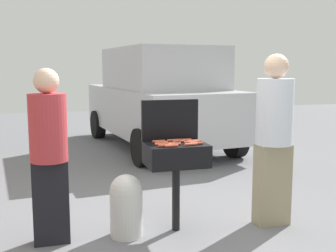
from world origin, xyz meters
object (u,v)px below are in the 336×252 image
at_px(hot_dog_9, 173,140).
at_px(hot_dog_0, 174,144).
at_px(hot_dog_12, 161,143).
at_px(bbq_grill, 176,158).
at_px(hot_dog_2, 190,142).
at_px(person_left, 49,150).
at_px(hot_dog_11, 172,146).
at_px(hot_dog_5, 161,142).
at_px(parked_minivan, 159,98).
at_px(hot_dog_4, 165,146).
at_px(propane_tank, 126,204).
at_px(person_right, 274,134).
at_px(hot_dog_1, 169,143).
at_px(hot_dog_13, 194,142).
at_px(hot_dog_15, 159,141).
at_px(hot_dog_14, 196,143).
at_px(hot_dog_10, 162,144).
at_px(hot_dog_3, 191,144).
at_px(hot_dog_6, 185,140).
at_px(hot_dog_7, 192,141).
at_px(hot_dog_8, 179,141).

bearing_deg(hot_dog_9, hot_dog_0, -104.65).
xyz_separation_m(hot_dog_9, hot_dog_12, (-0.16, -0.10, 0.00)).
relative_size(bbq_grill, hot_dog_12, 6.87).
distance_m(hot_dog_2, person_left, 1.35).
xyz_separation_m(hot_dog_11, hot_dog_12, (-0.05, 0.18, 0.00)).
height_order(hot_dog_5, parked_minivan, parked_minivan).
height_order(hot_dog_4, hot_dog_12, same).
height_order(propane_tank, person_right, person_right).
bearing_deg(hot_dog_1, person_right, -4.63).
distance_m(bbq_grill, hot_dog_12, 0.21).
distance_m(bbq_grill, hot_dog_13, 0.24).
bearing_deg(hot_dog_0, hot_dog_9, 75.35).
relative_size(hot_dog_15, parked_minivan, 0.03).
bearing_deg(hot_dog_13, hot_dog_4, -158.96).
xyz_separation_m(hot_dog_12, person_left, (-1.07, 0.01, -0.02)).
distance_m(hot_dog_13, person_left, 1.40).
bearing_deg(hot_dog_14, hot_dog_13, 86.85).
distance_m(hot_dog_1, hot_dog_4, 0.13).
relative_size(hot_dog_1, hot_dog_5, 1.00).
height_order(hot_dog_4, hot_dog_10, same).
height_order(hot_dog_2, person_left, person_left).
height_order(hot_dog_5, hot_dog_11, same).
distance_m(hot_dog_3, hot_dog_9, 0.28).
xyz_separation_m(hot_dog_5, hot_dog_11, (0.04, -0.21, 0.00)).
height_order(hot_dog_0, hot_dog_15, same).
bearing_deg(person_right, hot_dog_13, 7.48).
bearing_deg(hot_dog_11, parked_minivan, 76.49).
xyz_separation_m(hot_dog_11, hot_dog_14, (0.27, 0.06, 0.00)).
relative_size(hot_dog_13, propane_tank, 0.21).
bearing_deg(hot_dog_6, hot_dog_11, -129.07).
xyz_separation_m(hot_dog_0, hot_dog_11, (-0.05, -0.08, 0.00)).
bearing_deg(hot_dog_2, propane_tank, 176.98).
bearing_deg(hot_dog_12, person_left, 179.32).
xyz_separation_m(hot_dog_2, parked_minivan, (0.86, 4.43, 0.12)).
distance_m(hot_dog_10, hot_dog_15, 0.17).
relative_size(hot_dog_11, person_left, 0.08).
distance_m(hot_dog_6, hot_dog_12, 0.29).
height_order(bbq_grill, parked_minivan, parked_minivan).
bearing_deg(propane_tank, hot_dog_12, 4.44).
xyz_separation_m(hot_dog_1, hot_dog_11, (-0.01, -0.14, 0.00)).
bearing_deg(hot_dog_0, hot_dog_10, 167.73).
distance_m(hot_dog_1, hot_dog_2, 0.22).
relative_size(hot_dog_7, hot_dog_9, 1.00).
distance_m(bbq_grill, hot_dog_5, 0.21).
xyz_separation_m(hot_dog_0, hot_dog_3, (0.15, -0.05, 0.00)).
relative_size(hot_dog_7, hot_dog_8, 1.00).
bearing_deg(hot_dog_7, hot_dog_1, -167.21).
xyz_separation_m(hot_dog_6, hot_dog_13, (0.05, -0.12, 0.00)).
xyz_separation_m(hot_dog_1, person_left, (-1.13, 0.05, -0.02)).
xyz_separation_m(bbq_grill, hot_dog_7, (0.18, 0.04, 0.15)).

